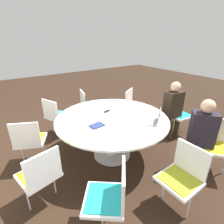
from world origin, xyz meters
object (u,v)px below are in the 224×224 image
Objects in this scene: chair_2 at (134,104)px; chair_6 at (40,173)px; chair_0 at (216,142)px; cell_phone at (107,111)px; chair_1 at (177,111)px; spiral_notebook at (97,125)px; person_1 at (173,106)px; chair_8 at (183,174)px; laptop at (155,119)px; chair_4 at (56,114)px; person_0 at (202,132)px; chair_7 at (110,195)px; chair_5 at (29,139)px; chair_3 at (88,105)px.

chair_2 and chair_6 have the same top height.
chair_6 is (0.85, 2.42, 0.00)m from chair_0.
chair_2 reaches higher than cell_phone.
chair_1 is (1.09, -0.53, 0.00)m from chair_0.
chair_6 is 1.00m from spiral_notebook.
cell_phone is (0.45, 1.34, 0.05)m from person_1.
chair_8 is (-1.22, 1.55, 0.00)m from chair_1.
chair_1 is 1.30m from laptop.
chair_1 is 1.00× the size of chair_4.
chair_7 is at bearing 50.44° from person_0.
chair_4 is at bearing -7.30° from person_0.
chair_6 is at bearing -47.09° from chair_4.
chair_7 is at bearing 29.73° from person_1.
chair_4 is 5.59× the size of cell_phone.
person_1 is 7.87× the size of cell_phone.
laptop reaches higher than spiral_notebook.
cell_phone is at bearing -0.09° from chair_8.
person_1 reaches higher than spiral_notebook.
chair_2 is at bearing 51.33° from chair_4.
laptop is at bearing -1.22° from person_0.
chair_6 is (-0.24, 2.95, 0.00)m from chair_1.
chair_5 and chair_7 have the same top height.
person_1 reaches higher than laptop.
person_1 is (-1.51, -1.17, 0.19)m from chair_3.
chair_1 and chair_2 have the same top height.
chair_1 is 1.00m from chair_2.
cell_phone is (-0.25, -1.31, 0.25)m from chair_5.
chair_1 is at bearing 12.78° from chair_5.
chair_8 is 0.94m from laptop.
cell_phone is (1.48, 1.05, 0.25)m from chair_0.
chair_0 reaches higher than cell_phone.
chair_6 is 3.81× the size of spiral_notebook.
person_0 reaches higher than chair_4.
chair_8 is at bearing 48.69° from person_1.
chair_3 is at bearing -39.15° from chair_1.
chair_4 is 2.33m from chair_7.
chair_1 is 2.62m from chair_7.
person_0 is 1.59m from cell_phone.
chair_7 is at bearing 13.86° from chair_2.
chair_1 and chair_4 have the same top height.
chair_6 is (-0.89, 0.05, 0.00)m from chair_5.
chair_2 is 2.33m from chair_8.
chair_1 is 1.24m from person_0.
person_0 is (0.26, -0.80, 0.19)m from chair_8.
chair_1 is 2.03m from spiral_notebook.
spiral_notebook is (0.41, 0.81, -0.04)m from laptop.
chair_2 and chair_7 have the same top height.
chair_8 is 1.63m from cell_phone.
chair_0 is at bearing 31.87° from chair_3.
spiral_notebook is 0.58m from cell_phone.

